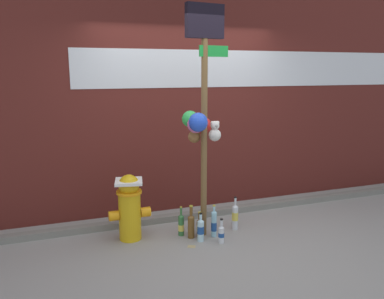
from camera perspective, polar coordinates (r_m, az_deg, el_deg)
name	(u,v)px	position (r m, az deg, el deg)	size (l,w,h in m)	color
ground_plane	(222,246)	(4.47, 4.43, -13.94)	(14.00, 14.00, 0.00)	gray
building_wall	(182,66)	(5.35, -1.48, 12.14)	(10.00, 0.21, 3.95)	#561E19
curb_strip	(194,215)	(5.23, 0.32, -9.51)	(8.00, 0.12, 0.08)	slate
memorial_post	(201,106)	(4.36, 1.33, 6.41)	(0.52, 0.53, 2.61)	brown
fire_hydrant	(130,206)	(4.55, -9.13, -8.15)	(0.48, 0.36, 0.77)	gold
bottle_0	(202,217)	(4.97, 1.54, -9.80)	(0.08, 0.08, 0.32)	#93CCE0
bottle_1	(221,234)	(4.50, 4.32, -12.16)	(0.07, 0.07, 0.29)	silver
bottle_2	(214,224)	(4.65, 3.23, -10.78)	(0.07, 0.07, 0.39)	#93CCE0
bottle_3	(191,225)	(4.60, -0.13, -10.97)	(0.08, 0.08, 0.39)	brown
bottle_4	(235,216)	(4.86, 6.31, -9.65)	(0.08, 0.08, 0.41)	silver
bottle_5	(201,229)	(4.53, 1.27, -11.62)	(0.08, 0.08, 0.34)	#B2DBEA
bottle_6	(181,225)	(4.68, -1.60, -10.96)	(0.07, 0.07, 0.36)	#337038
bottle_7	(200,227)	(4.63, 1.12, -11.30)	(0.07, 0.07, 0.31)	brown
litter_0	(192,246)	(4.45, -0.07, -13.99)	(0.09, 0.07, 0.01)	tan
litter_1	(202,230)	(4.87, 1.41, -11.65)	(0.10, 0.12, 0.01)	#8C99B2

